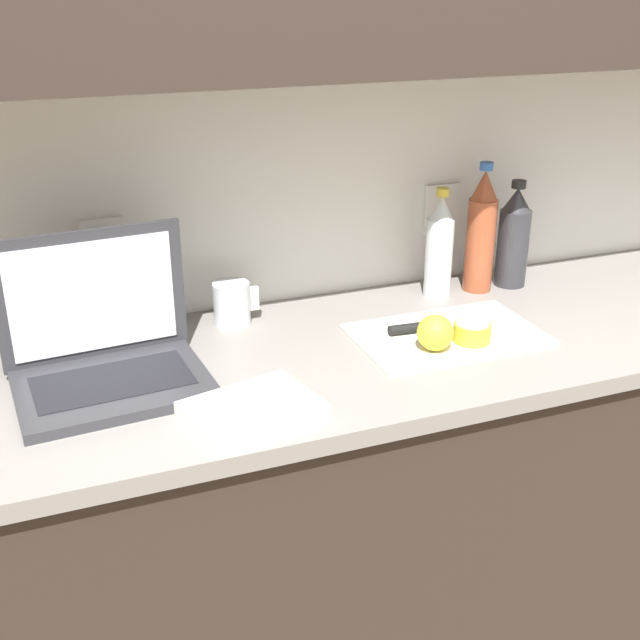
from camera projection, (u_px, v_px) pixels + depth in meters
The scene contains 11 objects.
counter_unit at pixel (440, 499), 1.89m from camera, with size 2.00×0.60×0.89m.
laptop at pixel (105, 349), 1.49m from camera, with size 0.37×0.28×0.27m.
cutting_board at pixel (446, 335), 1.69m from camera, with size 0.39×0.25×0.01m, color silver.
knife at pixel (426, 327), 1.69m from camera, with size 0.25×0.05×0.02m.
lemon_half_cut at pixel (472, 332), 1.64m from camera, with size 0.08×0.08×0.04m.
lemon_whole_beside at pixel (435, 333), 1.60m from camera, with size 0.07×0.07×0.07m.
bottle_green_soda at pixel (513, 238), 1.93m from camera, with size 0.08×0.08×0.26m.
bottle_oil_tall at pixel (481, 233), 1.89m from camera, with size 0.07×0.07×0.31m.
bottle_water_clear at pixel (439, 248), 1.86m from camera, with size 0.06×0.06×0.26m.
measuring_cup at pixel (232, 303), 1.74m from camera, with size 0.10×0.08×0.09m.
dish_towel at pixel (252, 409), 1.39m from camera, with size 0.22×0.16×0.02m, color silver.
Camera 1 is at (-0.81, -1.36, 1.60)m, focal length 45.00 mm.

